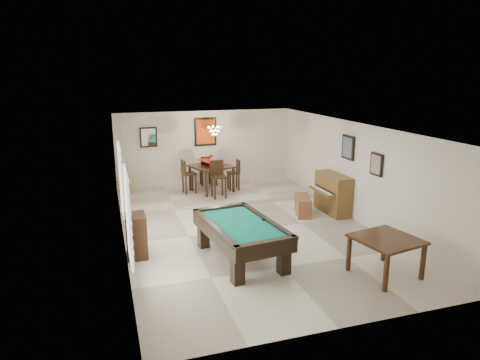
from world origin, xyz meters
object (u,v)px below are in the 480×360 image
apothecary_chest (136,236)px  dining_chair_west (189,176)px  piano_bench (303,206)px  dining_table (211,177)px  square_table (385,257)px  chandelier (214,127)px  flower_vase (211,158)px  upright_piano (329,194)px  pool_table (241,242)px  dining_chair_south (219,180)px  dining_chair_east (233,175)px  corner_bench (125,185)px  dining_chair_north (206,170)px

apothecary_chest → dining_chair_west: dining_chair_west is taller
piano_bench → dining_table: bearing=125.6°
square_table → chandelier: bearing=105.6°
square_table → flower_vase: size_ratio=4.21×
upright_piano → dining_table: size_ratio=1.14×
upright_piano → piano_bench: (-0.75, 0.06, -0.29)m
pool_table → upright_piano: 3.97m
square_table → dining_table: (-1.85, 6.51, 0.22)m
chandelier → flower_vase: bearing=117.7°
dining_chair_south → apothecary_chest: bearing=-130.4°
square_table → dining_chair_east: (-1.12, 6.50, 0.23)m
flower_vase → dining_chair_west: size_ratio=0.25×
dining_table → dining_chair_west: dining_chair_west is taller
dining_chair_west → corner_bench: (-1.94, 0.66, -0.29)m
piano_bench → dining_table: dining_table is taller
flower_vase → dining_chair_south: (0.03, -0.79, -0.53)m
dining_table → dining_chair_east: (0.73, -0.01, 0.01)m
piano_bench → corner_bench: size_ratio=1.69×
upright_piano → dining_chair_north: bearing=127.2°
square_table → piano_bench: size_ratio=1.20×
flower_vase → dining_chair_west: flower_vase is taller
apothecary_chest → dining_chair_west: (1.96, 4.14, 0.19)m
upright_piano → piano_bench: size_ratio=1.42×
square_table → dining_table: 6.77m
piano_bench → dining_chair_west: size_ratio=0.87×
piano_bench → square_table: bearing=-91.3°
dining_table → dining_chair_north: (-0.01, 0.78, 0.03)m
piano_bench → corner_bench: (-4.60, 3.39, 0.11)m
flower_vase → dining_chair_south: flower_vase is taller
dining_table → chandelier: (0.08, -0.16, 1.60)m
corner_bench → dining_chair_south: bearing=-28.6°
apothecary_chest → corner_bench: (0.03, 4.81, -0.10)m
apothecary_chest → dining_chair_east: (3.42, 4.12, 0.14)m
upright_piano → chandelier: chandelier is taller
flower_vase → dining_chair_east: bearing=-0.9°
dining_chair_west → chandelier: size_ratio=1.80×
flower_vase → corner_bench: (-2.66, 0.68, -0.84)m
pool_table → dining_chair_south: size_ratio=2.11×
chandelier → dining_chair_north: bearing=95.4°
apothecary_chest → dining_chair_north: (2.68, 4.91, 0.16)m
dining_table → flower_vase: 0.61m
dining_table → dining_chair_north: size_ratio=1.14×
dining_chair_west → apothecary_chest: bearing=147.1°
dining_chair_south → corner_bench: size_ratio=2.05×
dining_chair_south → dining_chair_north: 1.58m
flower_vase → dining_chair_south: bearing=-88.0°
upright_piano → dining_chair_north: dining_chair_north is taller
apothecary_chest → dining_chair_east: 5.36m
pool_table → dining_chair_south: 4.24m
dining_chair_east → upright_piano: bearing=37.6°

